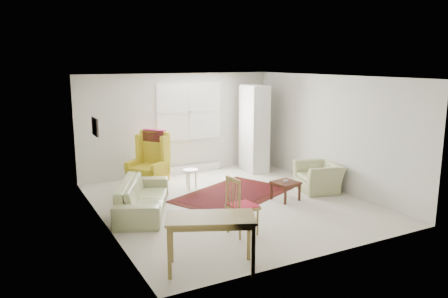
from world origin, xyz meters
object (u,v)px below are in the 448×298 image
coffee_table (285,191)px  desk_chair (243,205)px  sofa (143,191)px  cabinet (254,129)px  armchair (319,174)px  wingback_chair (147,160)px  desk (211,243)px  stool (191,179)px

coffee_table → desk_chair: (-1.66, -1.12, 0.29)m
sofa → cabinet: size_ratio=0.93×
armchair → cabinet: size_ratio=0.43×
sofa → desk_chair: 2.12m
wingback_chair → cabinet: (2.93, 0.23, 0.46)m
wingback_chair → desk: bearing=-46.2°
sofa → wingback_chair: wingback_chair is taller
stool → desk: size_ratio=0.38×
sofa → wingback_chair: bearing=3.3°
sofa → desk: size_ratio=1.72×
armchair → wingback_chair: (-3.22, 1.97, 0.27)m
stool → desk: bearing=-109.5°
coffee_table → cabinet: 2.67m
stool → desk: desk is taller
desk → armchair: bearing=30.6°
coffee_table → cabinet: size_ratio=0.22×
sofa → wingback_chair: 1.63m
wingback_chair → desk_chair: wingback_chair is taller
wingback_chair → desk_chair: (0.53, -3.30, -0.15)m
stool → cabinet: (2.12, 0.76, 0.88)m
sofa → stool: bearing=-30.4°
armchair → desk: (-3.70, -2.19, 0.01)m
coffee_table → desk: 3.34m
sofa → cabinet: 3.98m
sofa → stool: size_ratio=4.57×
desk_chair → stool: bearing=-10.3°
desk_chair → sofa: bearing=27.3°
desk → desk_chair: size_ratio=1.22×
sofa → armchair: bearing=-72.2°
sofa → desk_chair: size_ratio=2.10×
cabinet → desk: cabinet is taller
armchair → desk_chair: 3.00m
cabinet → desk_chair: 4.31m
sofa → wingback_chair: size_ratio=1.60×
desk_chair → coffee_table: bearing=-60.6°
armchair → desk: size_ratio=0.80×
armchair → stool: armchair is taller
coffee_table → stool: stool is taller
sofa → desk: 2.67m
armchair → desk: 4.30m
coffee_table → cabinet: (0.73, 2.40, 0.90)m
coffee_table → stool: size_ratio=1.07×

